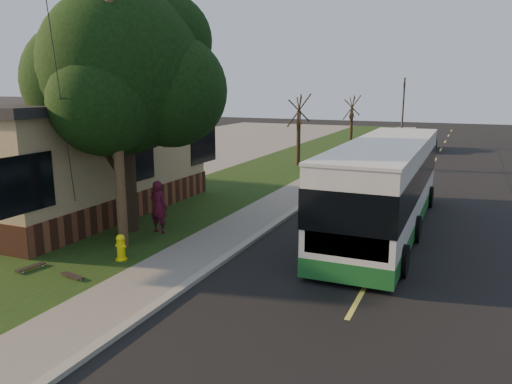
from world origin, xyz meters
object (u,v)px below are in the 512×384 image
Objects in this scene: transit_bus at (385,184)px; utility_pole at (115,93)px; skateboard_spare at (72,276)px; skateboard_main at (30,267)px; leafy_tree at (126,75)px; bare_tree_far at (352,121)px; bare_tree_near at (299,131)px; fire_hydrant at (121,247)px; dumpster at (132,178)px; skateboarder at (159,207)px; traffic_signal at (403,105)px; distant_car at (424,140)px.

utility_pole is at bearing -143.49° from transit_bus.
skateboard_main is at bearing 179.27° from skateboard_spare.
skateboard_spare is (1.28, -4.23, -5.04)m from leafy_tree.
bare_tree_far is at bearing 90.19° from skateboard_spare.
leafy_tree is 15.66m from bare_tree_near.
utility_pole is at bearing -62.40° from leafy_tree.
bare_tree_near is 19.69m from skateboard_spare.
skateboard_spare is (1.44, -0.02, -0.00)m from skateboard_main.
utility_pole is (-0.71, 0.99, 4.20)m from fire_hydrant.
bare_tree_near is at bearing 65.46° from dumpster.
bare_tree_far is (0.50, 12.00, -0.15)m from bare_tree_near.
bare_tree_near is 0.38× the size of transit_bus.
skateboarder is 2.24× the size of skateboard_spare.
dumpster is (-8.64, -26.16, -2.49)m from traffic_signal.
transit_bus is 6.59× the size of dumpster.
distant_car is (5.75, -0.80, -1.19)m from bare_tree_far.
transit_bus is at bearing -8.57° from dumpster.
leafy_tree is 1.42× the size of traffic_signal.
dumpster is (-5.24, 9.42, 0.55)m from skateboard_spare.
bare_tree_far is at bearing 87.58° from skateboard_main.
transit_bus is 11.09m from skateboard_main.
traffic_signal is at bearing 83.42° from utility_pole.
skateboard_main is (-1.19, -4.23, -0.81)m from skateboarder.
skateboard_main is 0.50× the size of dumpster.
leafy_tree reaches higher than skateboarder.
bare_tree_far is 4.79× the size of skateboard_main.
fire_hydrant is 18.10m from bare_tree_near.
utility_pole is 29.13m from bare_tree_far.
traffic_signal is 36.02m from skateboard_main.
bare_tree_far reaches higher than distant_car.
skateboard_main is at bearing -92.19° from leafy_tree.
bare_tree_far is 31.64m from skateboard_main.
leafy_tree is at bearing -98.47° from traffic_signal.
utility_pole is 11.65× the size of skateboard_spare.
transit_bus is at bearing -89.15° from distant_car.
skateboarder is 4.47m from skateboard_main.
dumpster is (-4.83, 6.85, -3.95)m from utility_pole.
fire_hydrant is 2.77m from skateboarder.
utility_pole is 0.81× the size of transit_bus.
skateboarder is 2.07× the size of skateboard_main.
skateboarder is (-6.71, -3.41, -0.67)m from transit_bus.
transit_bus is at bearing 49.85° from skateboard_spare.
fire_hydrant is 0.07× the size of transit_bus.
transit_bus is 14.37× the size of skateboard_spare.
utility_pole is 29.10m from distant_car.
bare_tree_far reaches higher than skateboard_main.
dumpster is (-5.14, -22.16, -1.33)m from bare_tree_far.
fire_hydrant reaches higher than skateboard_spare.
bare_tree_far is at bearing 90.76° from fire_hydrant.
skateboard_spare is at bearing -73.20° from leafy_tree.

